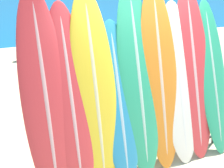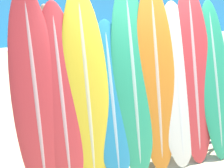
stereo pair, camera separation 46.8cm
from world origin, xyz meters
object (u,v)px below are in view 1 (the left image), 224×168
(person_mid_beach, at_px, (26,30))
(surfboard_rack, at_px, (140,133))
(surfboard_slot_2, at_px, (95,92))
(surfboard_slot_5, at_px, (160,79))
(surfboard_slot_3, at_px, (119,103))
(surfboard_slot_7, at_px, (194,73))
(surfboard_slot_0, at_px, (45,100))
(surfboard_slot_8, at_px, (213,77))
(surfboard_slot_4, at_px, (139,82))
(surfboard_slot_6, at_px, (179,84))
(person_far_right, at_px, (120,55))
(person_near_water, at_px, (33,37))
(surfboard_slot_1, at_px, (71,103))

(person_mid_beach, bearing_deg, surfboard_rack, -34.00)
(surfboard_slot_2, relative_size, surfboard_slot_5, 0.98)
(surfboard_slot_3, relative_size, surfboard_slot_7, 0.84)
(surfboard_rack, bearing_deg, surfboard_slot_5, 5.91)
(surfboard_slot_0, bearing_deg, person_mid_beach, 78.52)
(surfboard_slot_2, bearing_deg, surfboard_slot_7, 0.82)
(surfboard_slot_5, bearing_deg, surfboard_slot_8, -1.00)
(surfboard_slot_3, bearing_deg, surfboard_rack, 1.06)
(surfboard_rack, bearing_deg, surfboard_slot_0, 178.79)
(surfboard_rack, distance_m, surfboard_slot_5, 0.79)
(surfboard_slot_4, distance_m, surfboard_slot_5, 0.34)
(surfboard_slot_2, distance_m, surfboard_slot_6, 1.30)
(surfboard_slot_2, height_order, person_far_right, surfboard_slot_2)
(person_near_water, bearing_deg, person_mid_beach, -158.03)
(surfboard_slot_2, bearing_deg, surfboard_slot_4, 1.51)
(surfboard_slot_1, height_order, surfboard_slot_2, surfboard_slot_2)
(person_near_water, distance_m, person_far_right, 2.98)
(surfboard_slot_1, height_order, surfboard_slot_6, surfboard_slot_1)
(surfboard_slot_5, bearing_deg, surfboard_slot_4, 179.08)
(surfboard_slot_8, bearing_deg, surfboard_slot_0, 179.79)
(surfboard_slot_2, distance_m, person_far_right, 3.50)
(surfboard_slot_3, bearing_deg, person_near_water, 86.34)
(surfboard_slot_4, bearing_deg, surfboard_rack, -69.21)
(surfboard_slot_8, distance_m, person_mid_beach, 7.05)
(surfboard_slot_6, bearing_deg, person_mid_beach, 94.08)
(surfboard_slot_2, distance_m, person_near_water, 5.58)
(surfboard_slot_0, xyz_separation_m, surfboard_slot_1, (0.30, -0.02, -0.09))
(surfboard_rack, relative_size, surfboard_slot_8, 1.28)
(surfboard_slot_7, distance_m, person_near_water, 5.59)
(surfboard_slot_5, relative_size, person_far_right, 1.60)
(surfboard_slot_2, height_order, person_near_water, surfboard_slot_2)
(surfboard_rack, distance_m, surfboard_slot_3, 0.60)
(person_mid_beach, bearing_deg, surfboard_slot_7, -26.30)
(surfboard_slot_3, distance_m, surfboard_slot_6, 0.98)
(surfboard_slot_4, height_order, surfboard_slot_6, surfboard_slot_4)
(surfboard_slot_7, bearing_deg, surfboard_slot_1, -178.97)
(surfboard_rack, relative_size, surfboard_slot_3, 1.40)
(surfboard_slot_6, distance_m, person_mid_beach, 6.98)
(surfboard_slot_0, bearing_deg, person_near_water, 76.90)
(surfboard_slot_5, xyz_separation_m, surfboard_slot_8, (0.96, -0.02, -0.12))
(surfboard_slot_4, height_order, person_far_right, surfboard_slot_4)
(surfboard_slot_5, relative_size, surfboard_slot_7, 1.01)
(surfboard_slot_2, relative_size, surfboard_slot_6, 1.09)
(surfboard_rack, height_order, person_mid_beach, person_mid_beach)
(surfboard_slot_2, xyz_separation_m, surfboard_slot_7, (1.58, 0.02, 0.01))
(surfboard_slot_2, xyz_separation_m, person_mid_beach, (0.80, 6.95, -0.27))
(surfboard_slot_3, height_order, person_near_water, surfboard_slot_3)
(surfboard_slot_0, relative_size, surfboard_slot_5, 1.00)
(surfboard_slot_1, bearing_deg, surfboard_slot_5, 1.01)
(surfboard_slot_6, xyz_separation_m, surfboard_slot_8, (0.64, -0.00, 0.00))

